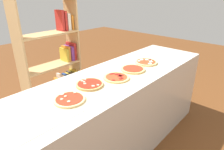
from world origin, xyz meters
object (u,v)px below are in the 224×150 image
object	(u,v)px
pizza_pepperoni_2	(116,77)
pizza_plain_3	(133,69)
pizza_mushroom_0	(69,99)
bookshelf	(59,70)
pizza_mushroom_1	(90,84)
pizza_mozzarella_4	(146,62)

from	to	relation	value
pizza_pepperoni_2	pizza_plain_3	bearing A→B (deg)	1.82
pizza_mushroom_0	bookshelf	xyz separation A→B (m)	(0.57, 1.03, -0.20)
pizza_mushroom_1	pizza_pepperoni_2	size ratio (longest dim) A/B	0.96
pizza_mushroom_0	pizza_plain_3	distance (m)	0.83
pizza_plain_3	bookshelf	world-z (taller)	bookshelf
pizza_pepperoni_2	pizza_mozzarella_4	world-z (taller)	pizza_mozzarella_4
pizza_plain_3	pizza_mozzarella_4	world-z (taller)	pizza_mozzarella_4
pizza_mushroom_0	pizza_mozzarella_4	world-z (taller)	pizza_mozzarella_4
pizza_mushroom_0	bookshelf	distance (m)	1.19
pizza_mushroom_1	pizza_mozzarella_4	size ratio (longest dim) A/B	0.95
pizza_mushroom_1	pizza_pepperoni_2	distance (m)	0.29
pizza_plain_3	bookshelf	distance (m)	1.06
pizza_mushroom_0	bookshelf	bearing A→B (deg)	60.91
pizza_mushroom_1	bookshelf	size ratio (longest dim) A/B	0.15
pizza_mushroom_1	pizza_mushroom_0	bearing A→B (deg)	-164.18
pizza_mushroom_1	pizza_plain_3	distance (m)	0.56
pizza_mozzarella_4	pizza_plain_3	bearing A→B (deg)	-176.54
pizza_mozzarella_4	bookshelf	size ratio (longest dim) A/B	0.15
pizza_pepperoni_2	pizza_mozzarella_4	size ratio (longest dim) A/B	0.99
pizza_pepperoni_2	bookshelf	xyz separation A→B (m)	(0.02, 1.02, -0.20)
pizza_mushroom_1	pizza_plain_3	world-z (taller)	pizza_mushroom_1
pizza_mushroom_1	pizza_plain_3	size ratio (longest dim) A/B	0.94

